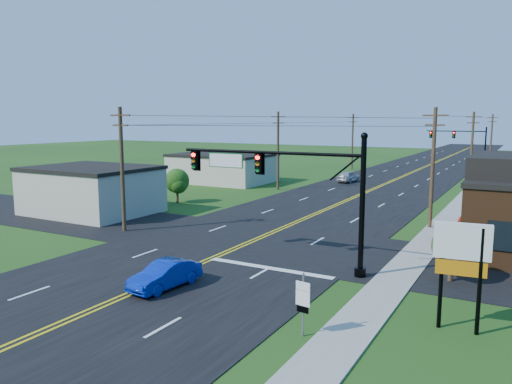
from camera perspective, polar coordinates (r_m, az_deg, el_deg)
The scene contains 21 objects.
ground at distance 24.49m, azimuth -14.89°, elevation -11.34°, with size 260.00×260.00×0.00m, color #1B3F12.
road_main at distance 68.89m, azimuth 15.25°, elevation 1.27°, with size 16.00×220.00×0.04m, color black.
road_cross at distance 33.75m, azimuth -0.58°, elevation -5.58°, with size 70.00×10.00×0.04m, color black.
sidewalk at distance 57.33m, azimuth 23.04°, elevation -0.46°, with size 2.00×160.00×0.08m, color gray.
signal_mast_main at distance 27.41m, azimuth 3.16°, elevation 1.23°, with size 11.30×0.60×7.48m.
signal_mast_far at distance 97.25m, azimuth 22.20°, elevation 5.60°, with size 10.98×0.60×7.48m.
cream_bldg_near at distance 45.48m, azimuth -18.23°, elevation 0.23°, with size 10.20×8.20×4.10m.
cream_bldg_far at distance 65.16m, azimuth -3.81°, elevation 2.78°, with size 12.20×9.20×3.70m.
utility_pole_left_a at distance 37.06m, azimuth -15.06°, elevation 2.76°, with size 1.80×0.28×9.00m.
utility_pole_left_b at distance 57.63m, azimuth 2.52°, elevation 4.92°, with size 1.80×0.28×9.00m.
utility_pole_left_c at distance 82.64m, azimuth 10.97°, elevation 5.81°, with size 1.80×0.28×9.00m.
utility_pole_right_a at distance 39.15m, azimuth 19.55°, elevation 2.85°, with size 1.80×0.28×9.00m.
utility_pole_right_b at distance 64.88m, azimuth 23.43°, elevation 4.63°, with size 1.80×0.28×9.00m.
utility_pole_right_c at distance 94.75m, azimuth 25.28°, elevation 5.47°, with size 1.80×0.28×9.00m.
shrub_corner at distance 26.91m, azimuth 21.49°, elevation -5.76°, with size 2.00×2.00×2.86m.
tree_left at distance 49.28m, azimuth -9.02°, elevation 1.26°, with size 2.40×2.40×3.37m.
blue_car at distance 24.80m, azimuth -10.34°, elevation -9.37°, with size 1.37×3.92×1.29m, color #0826B0.
distant_car at distance 65.82m, azimuth 10.48°, elevation 1.73°, with size 1.72×4.27×1.45m, color #B2B3B8.
route_sign at distance 19.13m, azimuth 5.38°, elevation -12.16°, with size 0.62×0.15×2.47m.
stop_sign at distance 33.47m, azimuth 22.72°, elevation -3.52°, with size 0.80×0.19×2.27m.
pylon_sign at distance 20.56m, azimuth 22.46°, elevation -6.46°, with size 2.09×0.53×4.25m.
Camera 1 is at (16.21, -16.47, 8.12)m, focal length 35.00 mm.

